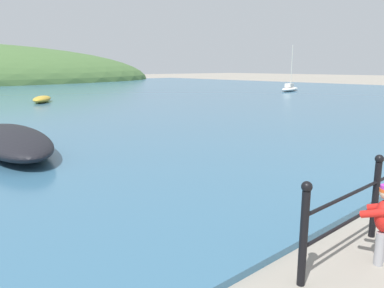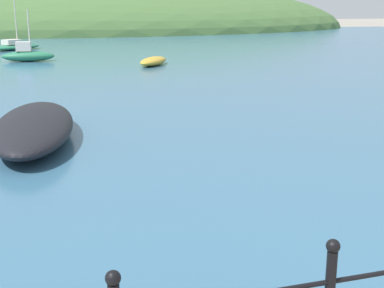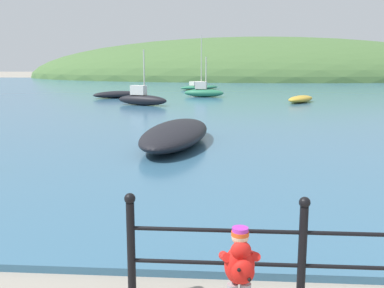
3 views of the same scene
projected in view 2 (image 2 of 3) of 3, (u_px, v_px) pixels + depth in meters
name	position (u px, v px, depth m)	size (l,w,h in m)	color
water	(134.00, 53.00, 34.11)	(80.00, 60.00, 0.10)	#386684
far_hillside	(81.00, 30.00, 66.29)	(69.75, 38.36, 12.10)	#476B38
boat_far_left	(28.00, 55.00, 28.55)	(2.83, 1.26, 2.74)	#287551
boat_twin_mast	(34.00, 127.00, 11.96)	(2.27, 5.32, 0.66)	black
boat_nearest_quay	(15.00, 46.00, 35.78)	(3.87, 3.48, 4.60)	#287551
boat_green_fishing	(153.00, 61.00, 26.79)	(2.28, 2.80, 0.42)	gold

